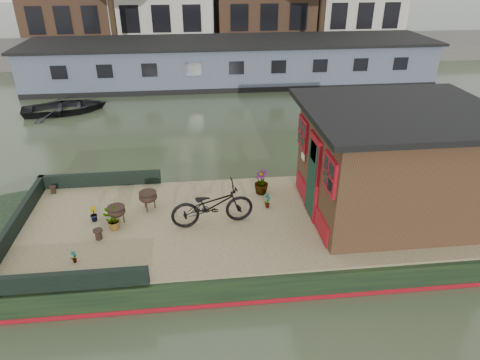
{
  "coord_description": "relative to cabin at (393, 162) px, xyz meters",
  "views": [
    {
      "loc": [
        -2.05,
        -7.97,
        5.84
      ],
      "look_at": [
        -1.11,
        0.5,
        1.36
      ],
      "focal_mm": 32.0,
      "sensor_mm": 36.0,
      "label": 1
    }
  ],
  "objects": [
    {
      "name": "ground",
      "position": [
        -2.19,
        0.0,
        -1.88
      ],
      "size": [
        120.0,
        120.0,
        0.0
      ],
      "primitive_type": "plane",
      "color": "#2E3723",
      "rests_on": "ground"
    },
    {
      "name": "houseboat_hull",
      "position": [
        -3.52,
        0.0,
        -1.6
      ],
      "size": [
        14.01,
        4.02,
        0.6
      ],
      "color": "black",
      "rests_on": "ground"
    },
    {
      "name": "houseboat_deck",
      "position": [
        -2.19,
        0.0,
        -1.25
      ],
      "size": [
        11.8,
        3.8,
        0.05
      ],
      "primitive_type": "cube",
      "color": "#988A5E",
      "rests_on": "houseboat_hull"
    },
    {
      "name": "bow_bulwark",
      "position": [
        -7.25,
        0.0,
        -1.05
      ],
      "size": [
        3.0,
        4.0,
        0.35
      ],
      "color": "black",
      "rests_on": "houseboat_deck"
    },
    {
      "name": "cabin",
      "position": [
        0.0,
        0.0,
        0.0
      ],
      "size": [
        4.0,
        3.5,
        2.42
      ],
      "color": "#301D12",
      "rests_on": "houseboat_deck"
    },
    {
      "name": "bicycle",
      "position": [
        -3.96,
        -0.12,
        -0.76
      ],
      "size": [
        1.85,
        0.86,
        0.94
      ],
      "primitive_type": "imported",
      "rotation": [
        0.0,
        0.0,
        1.71
      ],
      "color": "black",
      "rests_on": "houseboat_deck"
    },
    {
      "name": "potted_plant_a",
      "position": [
        -2.67,
        0.4,
        -1.04
      ],
      "size": [
        0.22,
        0.23,
        0.37
      ],
      "primitive_type": "imported",
      "rotation": [
        0.0,
        0.0,
        0.93
      ],
      "color": "#9A582C",
      "rests_on": "houseboat_deck"
    },
    {
      "name": "potted_plant_b",
      "position": [
        -6.56,
        0.27,
        -1.05
      ],
      "size": [
        0.23,
        0.24,
        0.35
      ],
      "primitive_type": "imported",
      "rotation": [
        0.0,
        0.0,
        2.15
      ],
      "color": "brown",
      "rests_on": "houseboat_deck"
    },
    {
      "name": "potted_plant_c",
      "position": [
        -6.08,
        -0.12,
        -1.0
      ],
      "size": [
        0.41,
        0.36,
        0.45
      ],
      "primitive_type": "imported",
      "rotation": [
        0.0,
        0.0,
        3.13
      ],
      "color": "#9A302C",
      "rests_on": "houseboat_deck"
    },
    {
      "name": "potted_plant_d",
      "position": [
        -2.7,
        1.1,
        -0.92
      ],
      "size": [
        0.43,
        0.43,
        0.62
      ],
      "primitive_type": "imported",
      "rotation": [
        0.0,
        0.0,
        5.01
      ],
      "color": "brown",
      "rests_on": "houseboat_deck"
    },
    {
      "name": "potted_plant_e",
      "position": [
        -6.65,
        -1.18,
        -1.1
      ],
      "size": [
        0.14,
        0.16,
        0.26
      ],
      "primitive_type": "imported",
      "rotation": [
        0.0,
        0.0,
        1.16
      ],
      "color": "brown",
      "rests_on": "houseboat_deck"
    },
    {
      "name": "brazier_front",
      "position": [
        -6.01,
        0.08,
        -1.01
      ],
      "size": [
        0.41,
        0.41,
        0.43
      ],
      "primitive_type": null,
      "rotation": [
        0.0,
        0.0,
        -0.02
      ],
      "color": "black",
      "rests_on": "houseboat_deck"
    },
    {
      "name": "brazier_rear",
      "position": [
        -5.39,
        0.62,
        -1.0
      ],
      "size": [
        0.42,
        0.42,
        0.45
      ],
      "primitive_type": null,
      "rotation": [
        0.0,
        0.0,
        0.0
      ],
      "color": "black",
      "rests_on": "houseboat_deck"
    },
    {
      "name": "bollard_port",
      "position": [
        -7.79,
        1.64,
        -1.13
      ],
      "size": [
        0.17,
        0.17,
        0.19
      ],
      "primitive_type": "cylinder",
      "color": "black",
      "rests_on": "houseboat_deck"
    },
    {
      "name": "bollard_stbd",
      "position": [
        -6.33,
        -0.45,
        -1.11
      ],
      "size": [
        0.2,
        0.2,
        0.23
      ],
      "primitive_type": "cylinder",
      "color": "black",
      "rests_on": "houseboat_deck"
    },
    {
      "name": "dinghy",
      "position": [
        -9.61,
        9.98,
        -1.53
      ],
      "size": [
        3.87,
        3.16,
        0.7
      ],
      "primitive_type": "imported",
      "rotation": [
        0.0,
        0.0,
        1.81
      ],
      "color": "black",
      "rests_on": "ground"
    },
    {
      "name": "far_houseboat",
      "position": [
        -2.19,
        14.0,
        -0.91
      ],
      "size": [
        20.4,
        4.4,
        2.11
      ],
      "color": "#4E5568",
      "rests_on": "ground"
    },
    {
      "name": "quay",
      "position": [
        -2.19,
        20.5,
        -1.43
      ],
      "size": [
        60.0,
        6.0,
        0.9
      ],
      "primitive_type": "cube",
      "color": "#47443F",
      "rests_on": "ground"
    }
  ]
}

